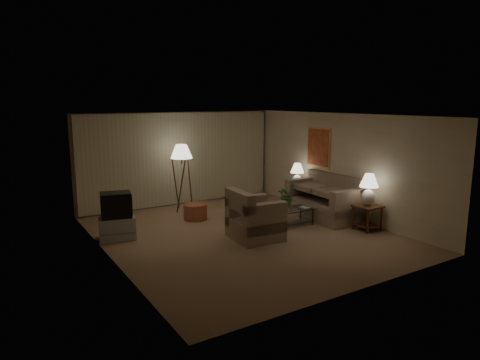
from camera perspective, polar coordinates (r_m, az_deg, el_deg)
name	(u,v)px	position (r m, az deg, el deg)	size (l,w,h in m)	color
ground	(242,234)	(9.91, 0.33, -7.17)	(7.00, 7.00, 0.00)	#9D7456
room_shell	(211,152)	(10.83, -3.82, 3.81)	(6.04, 7.02, 2.72)	beige
sofa	(323,201)	(11.31, 11.01, -2.78)	(2.08, 1.14, 0.89)	gray
armchair	(255,219)	(9.47, 2.06, -5.26)	(1.19, 1.15, 0.88)	gray
side_table_near	(367,213)	(10.51, 16.62, -4.24)	(0.56, 0.56, 0.60)	#3B1F10
side_table_far	(297,194)	(12.33, 7.57, -1.80)	(0.48, 0.40, 0.60)	#3B1F10
table_lamp_near	(369,187)	(10.37, 16.80, -0.88)	(0.44, 0.44, 0.75)	white
table_lamp_far	(297,173)	(12.22, 7.64, 0.95)	(0.39, 0.39, 0.67)	white
coffee_table	(291,214)	(10.56, 6.85, -4.56)	(1.12, 0.61, 0.41)	silver
tv_cabinet	(117,228)	(9.86, -16.07, -6.18)	(0.86, 0.64, 0.50)	#A2A2A5
crt_tv	(116,205)	(9.72, -16.23, -3.21)	(0.73, 0.59, 0.55)	black
floor_lamp	(182,176)	(11.87, -7.74, 0.50)	(0.60, 0.60, 1.84)	#3B1F10
ottoman	(195,212)	(11.09, -5.96, -4.21)	(0.61, 0.61, 0.40)	#995B34
vase	(287,207)	(10.42, 6.23, -3.58)	(0.14, 0.14, 0.14)	white
flowers	(287,193)	(10.34, 6.27, -1.78)	(0.47, 0.41, 0.53)	#3C7534
book	(302,208)	(10.60, 8.26, -3.72)	(0.18, 0.24, 0.02)	olive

